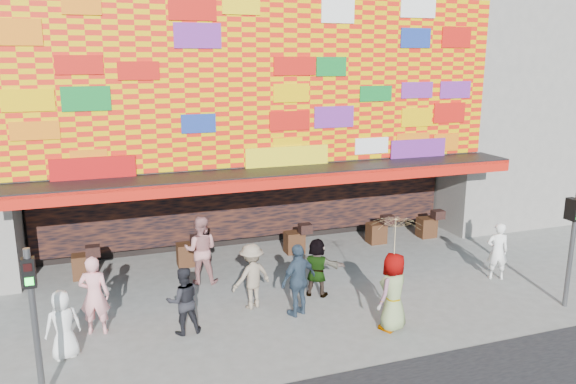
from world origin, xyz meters
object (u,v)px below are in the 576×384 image
at_px(ped_a, 63,325).
at_px(ped_g, 393,292).
at_px(ped_e, 298,280).
at_px(ped_i, 201,250).
at_px(ped_h, 497,251).
at_px(ped_c, 183,301).
at_px(ped_f, 317,267).
at_px(signal_right, 573,237).
at_px(ped_d, 252,276).
at_px(ped_b, 94,295).
at_px(signal_left, 33,309).
at_px(parasol, 396,239).

height_order(ped_a, ped_g, ped_g).
distance_m(ped_e, ped_i, 3.39).
distance_m(ped_a, ped_i, 4.70).
bearing_deg(ped_h, ped_c, 23.84).
xyz_separation_m(ped_h, ped_i, (-8.06, 2.54, 0.13)).
height_order(ped_c, ped_f, ped_c).
relative_size(signal_right, ped_d, 1.78).
bearing_deg(ped_d, ped_c, 4.94).
height_order(ped_b, ped_e, ped_b).
relative_size(ped_a, ped_f, 0.95).
distance_m(signal_left, ped_b, 2.82).
relative_size(ped_c, ped_e, 0.88).
distance_m(ped_g, ped_i, 5.64).
relative_size(ped_f, ped_i, 0.82).
height_order(signal_left, ped_e, signal_left).
height_order(ped_a, ped_c, ped_c).
relative_size(signal_right, ped_c, 1.87).
bearing_deg(ped_c, parasol, 161.20).
distance_m(ped_c, parasol, 5.06).
relative_size(ped_b, ped_e, 1.02).
relative_size(ped_b, ped_g, 1.00).
relative_size(ped_b, parasol, 0.94).
relative_size(signal_left, ped_g, 1.60).
bearing_deg(signal_left, ped_a, 77.15).
relative_size(signal_left, parasol, 1.50).
bearing_deg(ped_g, ped_d, -66.86).
relative_size(ped_a, ped_g, 0.81).
relative_size(ped_d, ped_g, 0.90).
distance_m(ped_d, ped_h, 7.17).
relative_size(ped_d, ped_f, 1.06).
bearing_deg(ped_f, ped_c, 47.17).
relative_size(signal_left, ped_a, 1.98).
bearing_deg(ped_g, signal_left, -25.36).
distance_m(ped_g, parasol, 1.29).
height_order(signal_left, ped_c, signal_left).
distance_m(signal_left, signal_right, 12.40).
height_order(signal_right, ped_d, signal_right).
relative_size(ped_c, ped_g, 0.86).
height_order(ped_c, ped_d, ped_d).
bearing_deg(ped_c, ped_f, -167.48).
xyz_separation_m(ped_f, ped_h, (5.32, -0.63, 0.04)).
bearing_deg(ped_c, ped_d, -158.27).
bearing_deg(signal_right, ped_d, 161.17).
distance_m(signal_right, ped_a, 12.20).
distance_m(ped_b, ped_d, 3.78).
distance_m(ped_f, parasol, 2.92).
relative_size(signal_right, ped_i, 1.54).
bearing_deg(ped_a, ped_g, 155.90).
distance_m(signal_right, ped_f, 6.49).
bearing_deg(ped_e, ped_h, 159.54).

